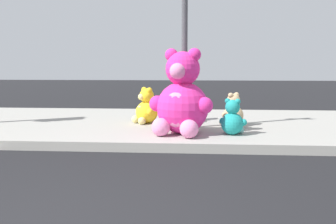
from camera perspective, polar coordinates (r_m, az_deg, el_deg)
sidewalk at (r=7.91m, az=-4.62°, el=-1.92°), size 28.00×4.40×0.15m
sign_pole at (r=6.93m, az=2.53°, el=11.52°), size 0.56×0.11×3.20m
plush_pink_large at (r=6.35m, az=2.09°, el=1.82°), size 1.08×1.03×1.45m
plush_teal at (r=6.42m, az=9.77°, el=-1.22°), size 0.45×0.44×0.61m
plush_tan at (r=7.34m, az=9.75°, el=-0.08°), size 0.46×0.46×0.65m
plush_yellow at (r=7.57m, az=-3.38°, el=0.48°), size 0.52×0.51×0.73m
plush_brown at (r=7.56m, az=0.91°, el=0.48°), size 0.49×0.56×0.73m
plush_lavender at (r=7.99m, az=3.78°, el=0.46°), size 0.41×0.46×0.60m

